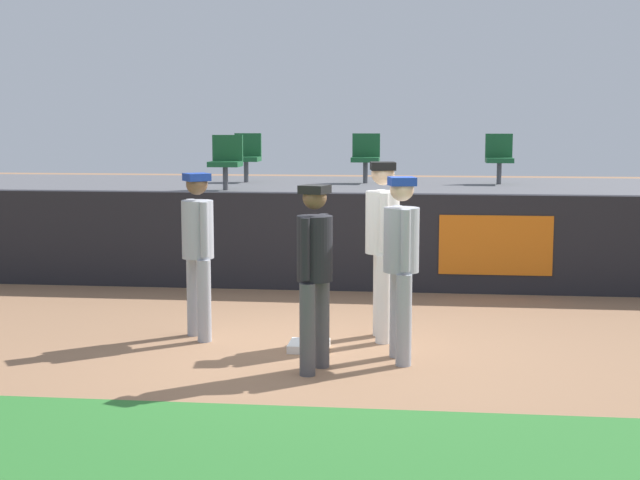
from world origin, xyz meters
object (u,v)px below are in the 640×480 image
Objects in this scene: player_runner_visitor at (401,256)px; seat_back_center at (366,155)px; seat_back_left at (247,155)px; player_coach_visitor at (198,244)px; player_fielder_home at (383,238)px; first_base at (309,346)px; seat_front_left at (226,159)px; player_umpire at (315,264)px; seat_back_right at (499,156)px.

seat_back_center reaches higher than player_runner_visitor.
player_coach_visitor is at bearing -83.73° from seat_back_left.
seat_back_left is at bearing -170.52° from player_runner_visitor.
player_coach_visitor is 2.11× the size of seat_back_center.
player_fielder_home is at bearing -84.60° from seat_back_center.
seat_back_left reaches higher than player_runner_visitor.
first_base is 6.82m from seat_back_center.
seat_back_center is (-0.79, 6.94, 0.69)m from player_runner_visitor.
seat_front_left is (-0.66, 4.44, 0.70)m from player_coach_visitor.
player_runner_visitor is 0.90m from player_umpire.
seat_back_left is at bearing -180.00° from seat_back_center.
seat_front_left reaches higher than player_fielder_home.
player_runner_visitor reaches higher than first_base.
player_umpire is at bearing -72.99° from player_runner_visitor.
seat_back_center is (0.14, 6.61, 1.69)m from first_base.
seat_back_right is at bearing 155.34° from player_runner_visitor.
player_fielder_home is 0.92m from player_runner_visitor.
player_umpire is 7.43m from seat_back_center.
player_runner_visitor is 7.13m from seat_back_right.
seat_front_left is at bearing -138.46° from seat_back_center.
player_fielder_home is 2.25× the size of seat_front_left.
seat_back_right is 4.30m from seat_back_left.
seat_back_right reaches higher than player_coach_visitor.
player_umpire reaches higher than first_base.
seat_back_left is at bearing -164.18° from player_fielder_home.
player_umpire is (1.39, -1.15, -0.02)m from player_coach_visitor.
seat_front_left is at bearing -89.06° from seat_back_left.
seat_front_left reaches higher than player_runner_visitor.
player_fielder_home is 5.02m from seat_front_left.
first_base is 7.23m from seat_back_right.
seat_front_left is (-1.89, 4.81, 1.69)m from first_base.
seat_back_right is (2.39, 6.61, 1.69)m from first_base.
first_base is at bearing 38.90° from player_coach_visitor.
player_runner_visitor is 2.28m from player_coach_visitor.
seat_back_center is (-2.24, 0.00, 0.00)m from seat_back_right.
player_fielder_home is at bearing -58.50° from seat_front_left.
first_base is 0.23× the size of player_umpire.
player_coach_visitor is at bearing -120.74° from player_runner_visitor.
player_umpire is at bearing -69.94° from seat_front_left.
player_fielder_home is 2.25× the size of seat_back_left.
player_runner_visitor is 1.01× the size of player_coach_visitor.
player_coach_visitor is 1.02× the size of player_umpire.
player_coach_visitor reaches higher than player_umpire.
player_fielder_home is 6.63m from seat_back_left.
player_coach_visitor is (-2.17, 0.70, -0.01)m from player_runner_visitor.
seat_back_right reaches higher than player_runner_visitor.
seat_back_left reaches higher than player_coach_visitor.
player_coach_visitor is 7.25m from seat_back_right.
player_fielder_home is (0.72, 0.56, 1.05)m from first_base.
player_fielder_home reaches higher than player_runner_visitor.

